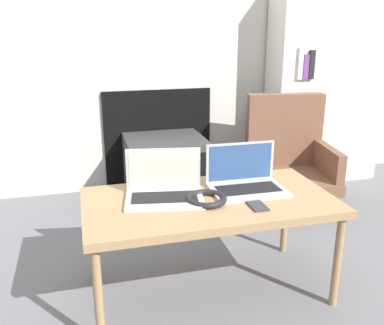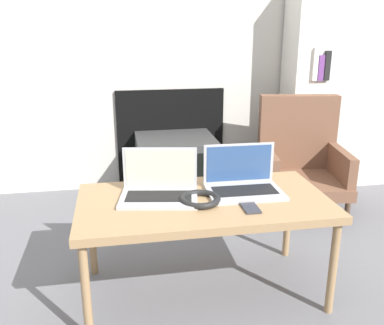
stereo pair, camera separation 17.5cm
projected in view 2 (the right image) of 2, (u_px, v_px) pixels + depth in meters
wall_back at (163, 16)px, 3.08m from camera, size 7.00×0.08×2.60m
table at (204, 207)px, 1.93m from camera, size 1.12×0.58×0.48m
laptop_left at (159, 187)px, 1.94m from camera, size 0.38×0.29×0.21m
laptop_right at (243, 182)px, 2.00m from camera, size 0.35×0.24×0.21m
headphones at (200, 199)px, 1.88m from camera, size 0.19×0.19×0.03m
phone at (249, 206)px, 1.83m from camera, size 0.07×0.15×0.01m
tv at (176, 168)px, 3.13m from camera, size 0.56×0.51×0.45m
armchair at (300, 156)px, 3.03m from camera, size 0.64×0.64×0.75m
bookshelf at (342, 87)px, 3.28m from camera, size 0.90×0.32×1.53m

